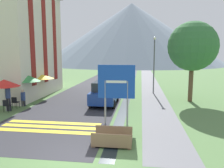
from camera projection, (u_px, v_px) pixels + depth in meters
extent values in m
plane|color=#517542|center=(122.00, 85.00, 27.67)|extent=(160.00, 160.00, 0.00)
cube|color=#2D2D33|center=(112.00, 76.00, 37.81)|extent=(6.40, 60.00, 0.01)
cube|color=slate|center=(148.00, 77.00, 37.02)|extent=(2.20, 60.00, 0.01)
cube|color=black|center=(134.00, 77.00, 37.33)|extent=(0.60, 60.00, 0.00)
cube|color=yellow|center=(44.00, 131.00, 11.20)|extent=(5.44, 0.44, 0.01)
cube|color=yellow|center=(50.00, 127.00, 11.88)|extent=(5.44, 0.44, 0.01)
cube|color=yellow|center=(55.00, 123.00, 12.57)|extent=(5.44, 0.44, 0.01)
cone|color=slate|center=(131.00, 34.00, 82.74)|extent=(67.44, 67.44, 22.55)
cube|color=beige|center=(14.00, 39.00, 20.31)|extent=(5.97, 8.54, 10.59)
cube|color=maroon|center=(32.00, 37.00, 17.61)|extent=(0.06, 0.70, 7.94)
cube|color=maroon|center=(45.00, 39.00, 19.92)|extent=(0.06, 0.70, 7.94)
cube|color=maroon|center=(55.00, 40.00, 22.22)|extent=(0.06, 0.70, 7.94)
cylinder|color=gray|center=(105.00, 103.00, 12.12)|extent=(0.10, 0.10, 2.49)
cylinder|color=gray|center=(127.00, 103.00, 11.96)|extent=(0.10, 0.10, 2.49)
cube|color=#1947B7|center=(116.00, 82.00, 11.86)|extent=(2.03, 0.05, 1.83)
cube|color=white|center=(116.00, 82.00, 11.83)|extent=(1.12, 0.02, 0.14)
cube|color=#846647|center=(113.00, 141.00, 9.61)|extent=(1.70, 1.10, 0.12)
cube|color=#846647|center=(111.00, 139.00, 9.07)|extent=(1.70, 0.08, 0.45)
cube|color=#846647|center=(114.00, 131.00, 10.07)|extent=(1.70, 0.08, 0.45)
cube|color=#846647|center=(95.00, 142.00, 9.72)|extent=(0.16, 0.99, 0.08)
cube|color=#846647|center=(130.00, 144.00, 9.52)|extent=(0.16, 0.99, 0.08)
cube|color=navy|center=(105.00, 95.00, 17.12)|extent=(1.83, 4.08, 0.84)
cube|color=#23282D|center=(104.00, 86.00, 16.82)|extent=(1.55, 2.25, 0.68)
cylinder|color=black|center=(97.00, 97.00, 18.54)|extent=(0.18, 0.60, 0.60)
cylinder|color=black|center=(117.00, 97.00, 18.31)|extent=(0.18, 0.60, 0.60)
cylinder|color=black|center=(90.00, 104.00, 16.05)|extent=(0.18, 0.60, 0.60)
cylinder|color=black|center=(114.00, 104.00, 15.83)|extent=(0.18, 0.60, 0.60)
cube|color=#B2B2B7|center=(118.00, 79.00, 28.32)|extent=(1.70, 4.45, 0.84)
cube|color=#23282D|center=(117.00, 73.00, 27.99)|extent=(1.45, 2.45, 0.68)
cylinder|color=black|center=(113.00, 80.00, 29.83)|extent=(0.18, 0.60, 0.60)
cylinder|color=black|center=(125.00, 81.00, 29.62)|extent=(0.18, 0.60, 0.60)
cylinder|color=black|center=(110.00, 83.00, 27.13)|extent=(0.18, 0.60, 0.60)
cylinder|color=black|center=(123.00, 83.00, 26.92)|extent=(0.18, 0.60, 0.60)
cube|color=black|center=(33.00, 95.00, 18.68)|extent=(0.40, 0.40, 0.04)
cube|color=black|center=(32.00, 93.00, 18.48)|extent=(0.40, 0.04, 0.40)
cylinder|color=black|center=(32.00, 97.00, 18.90)|extent=(0.03, 0.03, 0.45)
cylinder|color=black|center=(36.00, 97.00, 18.86)|extent=(0.03, 0.03, 0.45)
cylinder|color=black|center=(31.00, 98.00, 18.57)|extent=(0.03, 0.03, 0.45)
cylinder|color=black|center=(34.00, 98.00, 18.53)|extent=(0.03, 0.03, 0.45)
cube|color=black|center=(7.00, 105.00, 14.90)|extent=(0.40, 0.40, 0.04)
cube|color=black|center=(5.00, 103.00, 14.70)|extent=(0.40, 0.04, 0.40)
cylinder|color=black|center=(7.00, 108.00, 15.12)|extent=(0.03, 0.03, 0.45)
cylinder|color=black|center=(11.00, 108.00, 15.08)|extent=(0.03, 0.03, 0.45)
cylinder|color=black|center=(4.00, 109.00, 14.79)|extent=(0.03, 0.03, 0.45)
cylinder|color=black|center=(8.00, 109.00, 14.75)|extent=(0.03, 0.03, 0.45)
cube|color=black|center=(16.00, 102.00, 15.87)|extent=(0.40, 0.40, 0.04)
cube|color=black|center=(14.00, 100.00, 15.66)|extent=(0.40, 0.04, 0.40)
cylinder|color=black|center=(15.00, 105.00, 16.09)|extent=(0.03, 0.03, 0.45)
cylinder|color=black|center=(19.00, 105.00, 16.04)|extent=(0.03, 0.03, 0.45)
cylinder|color=black|center=(12.00, 106.00, 15.75)|extent=(0.03, 0.03, 0.45)
cylinder|color=black|center=(17.00, 106.00, 15.71)|extent=(0.03, 0.03, 0.45)
cube|color=black|center=(32.00, 94.00, 18.86)|extent=(0.40, 0.40, 0.04)
cube|color=black|center=(31.00, 92.00, 18.66)|extent=(0.40, 0.04, 0.40)
cylinder|color=black|center=(31.00, 97.00, 19.08)|extent=(0.03, 0.03, 0.45)
cylinder|color=black|center=(35.00, 97.00, 19.04)|extent=(0.03, 0.03, 0.45)
cylinder|color=black|center=(29.00, 97.00, 18.75)|extent=(0.03, 0.03, 0.45)
cylinder|color=black|center=(33.00, 97.00, 18.70)|extent=(0.03, 0.03, 0.45)
cylinder|color=#B7B2A8|center=(5.00, 96.00, 14.94)|extent=(0.06, 0.06, 2.08)
cone|color=red|center=(4.00, 83.00, 14.81)|extent=(2.05, 2.05, 0.48)
cylinder|color=#B7B2A8|center=(28.00, 90.00, 17.38)|extent=(0.06, 0.06, 2.14)
cone|color=#338442|center=(27.00, 78.00, 17.24)|extent=(2.10, 2.10, 0.52)
cylinder|color=#B7B2A8|center=(42.00, 86.00, 19.68)|extent=(0.06, 0.06, 2.02)
cone|color=yellow|center=(41.00, 76.00, 19.55)|extent=(2.23, 2.23, 0.40)
cylinder|color=#282833|center=(7.00, 104.00, 15.10)|extent=(0.14, 0.14, 0.92)
cylinder|color=#282833|center=(10.00, 105.00, 15.08)|extent=(0.14, 0.14, 0.92)
cylinder|color=navy|center=(8.00, 93.00, 14.98)|extent=(0.32, 0.32, 0.67)
sphere|color=beige|center=(8.00, 87.00, 14.92)|extent=(0.22, 0.22, 0.22)
cylinder|color=#282833|center=(22.00, 103.00, 16.50)|extent=(0.14, 0.14, 0.46)
cylinder|color=#282833|center=(25.00, 103.00, 16.47)|extent=(0.14, 0.14, 0.46)
cylinder|color=navy|center=(23.00, 96.00, 16.41)|extent=(0.32, 0.32, 0.61)
sphere|color=tan|center=(23.00, 91.00, 16.35)|extent=(0.22, 0.22, 0.22)
cylinder|color=#515156|center=(154.00, 67.00, 21.61)|extent=(0.12, 0.12, 5.30)
sphere|color=silver|center=(155.00, 38.00, 21.23)|extent=(0.28, 0.28, 0.28)
cylinder|color=brown|center=(191.00, 84.00, 18.03)|extent=(0.36, 0.36, 2.84)
sphere|color=#336B38|center=(193.00, 46.00, 17.60)|extent=(3.99, 3.99, 3.99)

